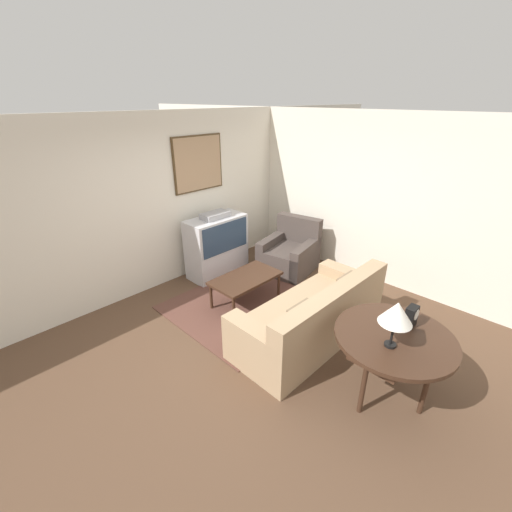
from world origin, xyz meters
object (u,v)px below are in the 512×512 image
(couch, at_px, (312,318))
(coffee_table, at_px, (246,280))
(armchair, at_px, (290,254))
(mantel_clock, at_px, (411,316))
(console_table, at_px, (394,341))
(table_lamp, at_px, (397,313))
(tv, at_px, (217,246))

(couch, height_order, coffee_table, couch)
(armchair, bearing_deg, mantel_clock, -37.42)
(armchair, bearing_deg, coffee_table, -90.65)
(console_table, xyz_separation_m, table_lamp, (-0.18, -0.03, 0.43))
(armchair, bearing_deg, table_lamp, -44.78)
(armchair, relative_size, mantel_clock, 4.89)
(couch, relative_size, console_table, 1.83)
(couch, distance_m, mantel_clock, 1.25)
(mantel_clock, bearing_deg, table_lamp, 179.84)
(table_lamp, height_order, mantel_clock, table_lamp)
(armchair, xyz_separation_m, table_lamp, (-1.72, -2.59, 0.81))
(couch, distance_m, table_lamp, 1.43)
(armchair, distance_m, mantel_clock, 2.94)
(tv, relative_size, couch, 0.53)
(coffee_table, relative_size, table_lamp, 2.17)
(couch, xyz_separation_m, armchair, (1.34, 1.46, -0.01))
(console_table, bearing_deg, table_lamp, -171.66)
(armchair, bearing_deg, couch, -53.81)
(console_table, relative_size, table_lamp, 2.44)
(armchair, height_order, coffee_table, armchair)
(tv, xyz_separation_m, mantel_clock, (-0.25, -3.39, 0.32))
(tv, bearing_deg, couch, -98.12)
(couch, distance_m, armchair, 1.98)
(tv, bearing_deg, console_table, -98.72)
(table_lamp, bearing_deg, mantel_clock, -0.16)
(armchair, bearing_deg, tv, -139.40)
(tv, bearing_deg, mantel_clock, -94.28)
(couch, distance_m, console_table, 1.18)
(coffee_table, xyz_separation_m, console_table, (-0.19, -2.31, 0.28))
(couch, xyz_separation_m, mantel_clock, (0.07, -1.13, 0.55))
(mantel_clock, bearing_deg, armchair, 63.81)
(tv, xyz_separation_m, coffee_table, (-0.33, -1.05, -0.13))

